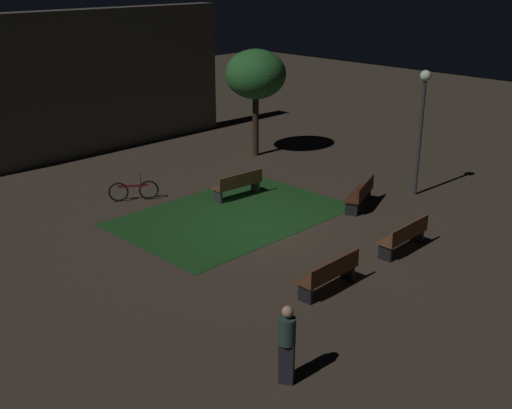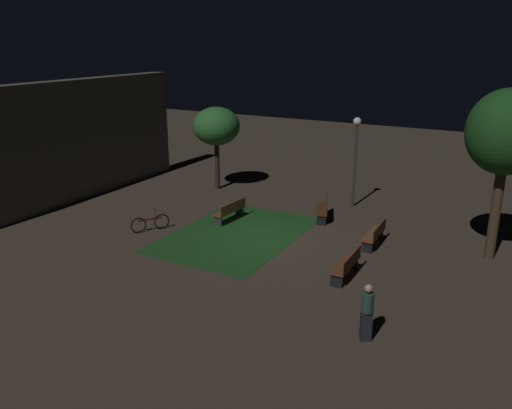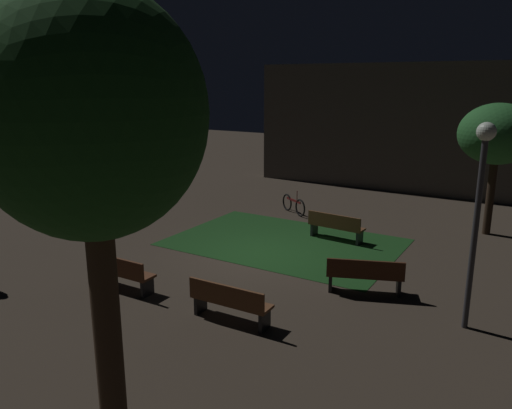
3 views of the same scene
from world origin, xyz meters
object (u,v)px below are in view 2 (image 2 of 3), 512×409
bicycle (150,223)px  bench_lawn_edge (347,264)px  tree_tall_center (216,127)px  lamp_post_plaza_west (356,146)px  bench_near_trees (230,210)px  bench_by_lamp (323,209)px  pedestrian (367,311)px  tree_near_wall (507,134)px  bench_back_row (375,234)px

bicycle → bench_lawn_edge: bearing=-92.4°
tree_tall_center → lamp_post_plaza_west: bearing=-86.4°
bench_near_trees → bench_by_lamp: size_ratio=0.99×
pedestrian → bench_lawn_edge: bearing=26.6°
bench_near_trees → tree_near_wall: (1.06, -10.27, 4.04)m
bench_back_row → tree_tall_center: (3.82, 9.54, 2.79)m
bench_back_row → bench_by_lamp: (1.94, 2.86, 0.00)m
bench_lawn_edge → tree_near_wall: (4.04, -3.97, 4.04)m
bench_back_row → bicycle: bicycle is taller
bench_lawn_edge → tree_tall_center: 12.17m
bench_by_lamp → bicycle: 7.43m
bench_by_lamp → pedestrian: (-8.47, -4.53, 0.37)m
bench_back_row → bench_lawn_edge: bearing=-180.0°
pedestrian → bicycle: bearing=70.1°
bench_back_row → tree_tall_center: bearing=68.2°
bench_back_row → pedestrian: 6.75m
pedestrian → lamp_post_plaza_west: bearing=20.3°
bench_lawn_edge → bench_by_lamp: size_ratio=0.97×
bench_lawn_edge → tree_tall_center: size_ratio=0.42×
tree_near_wall → pedestrian: tree_near_wall is taller
tree_tall_center → bench_back_row: bearing=-111.8°
tree_tall_center → pedestrian: size_ratio=2.65×
tree_near_wall → pedestrian: 8.56m
bench_lawn_edge → bicycle: bicycle is taller
bench_by_lamp → bench_lawn_edge: bearing=-150.8°
bench_back_row → tree_near_wall: (0.85, -3.97, 4.04)m
bench_by_lamp → bench_back_row: bearing=-124.1°
bench_near_trees → pedestrian: pedestrian is taller
bench_lawn_edge → tree_tall_center: (7.02, 9.54, 2.79)m
bench_by_lamp → tree_tall_center: 7.48m
bench_by_lamp → pedestrian: bearing=-151.8°
bench_near_trees → bench_by_lamp: bearing=-58.0°
bench_near_trees → bicycle: bicycle is taller
tree_near_wall → lamp_post_plaza_west: bearing=61.4°
bench_near_trees → bench_by_lamp: (2.15, -3.44, 0.00)m
bench_lawn_edge → lamp_post_plaza_west: lamp_post_plaza_west is taller
bicycle → tree_tall_center: bearing=8.4°
tree_tall_center → tree_near_wall: bearing=-102.4°
bench_back_row → lamp_post_plaza_west: 5.42m
bench_back_row → bench_near_trees: same height
tree_tall_center → bench_near_trees: bearing=-141.2°
tree_tall_center → pedestrian: (-10.35, -11.21, -2.43)m
bicycle → pedestrian: size_ratio=0.88×
tree_near_wall → bench_by_lamp: bearing=81.0°
bench_back_row → bicycle: (-2.84, 8.56, -0.14)m
bench_near_trees → tree_tall_center: (4.03, 3.24, 2.79)m
bench_lawn_edge → bicycle: 8.57m
lamp_post_plaza_west → bicycle: lamp_post_plaza_west is taller
bench_lawn_edge → bicycle: (0.35, 8.56, -0.14)m
bicycle → tree_near_wall: bearing=-73.6°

